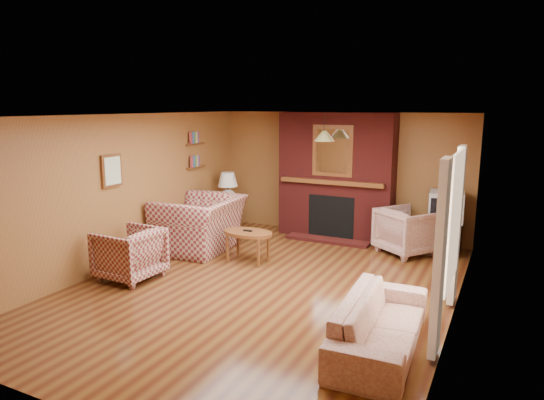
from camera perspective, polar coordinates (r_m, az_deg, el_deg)
The scene contains 20 objects.
floor at distance 6.98m, azimuth -0.89°, elevation -10.19°, with size 6.50×6.50×0.00m, color #441D0E.
ceiling at distance 6.50m, azimuth -0.95°, elevation 9.92°, with size 6.50×6.50×0.00m, color white.
wall_back at distance 9.60m, azimuth 8.06°, elevation 3.02°, with size 6.50×6.50×0.00m, color #985F2F.
wall_front at distance 4.14m, azimuth -22.37°, elevation -8.63°, with size 6.50×6.50×0.00m, color #985F2F.
wall_left at distance 8.08m, azimuth -16.86°, elevation 1.13°, with size 6.50×6.50×0.00m, color #985F2F.
wall_right at distance 5.94m, azimuth 21.03°, elevation -2.64°, with size 6.50×6.50×0.00m, color #985F2F.
fireplace at distance 9.35m, azimuth 7.54°, elevation 2.71°, with size 2.20×0.82×2.40m.
window_right at distance 5.77m, azimuth 20.30°, elevation -3.74°, with size 0.10×1.85×2.00m.
bookshelf at distance 9.44m, azimuth -8.84°, elevation 5.72°, with size 0.09×0.55×0.71m.
botanical_print at distance 7.79m, azimuth -18.34°, elevation 3.29°, with size 0.05×0.40×0.50m.
pendant_light at distance 8.62m, azimuth 6.18°, elevation 7.50°, with size 0.36×0.36×0.48m.
plaid_loveseat at distance 8.65m, azimuth -8.50°, elevation -2.81°, with size 1.45×1.27×0.94m, color maroon.
plaid_armchair at distance 7.49m, azimuth -16.43°, elevation -6.06°, with size 0.81×0.84×0.76m, color maroon.
floral_sofa at distance 5.38m, azimuth 12.63°, elevation -13.99°, with size 1.91×0.75×0.56m, color #C0B295.
floral_armchair at distance 8.69m, azimuth 15.62°, elevation -3.53°, with size 0.85×0.88×0.80m, color #C0B295.
coffee_table at distance 7.93m, azimuth -2.87°, elevation -4.16°, with size 0.86×0.53×0.53m.
side_table at distance 9.93m, azimuth -5.16°, elevation -2.09°, with size 0.41×0.41×0.54m, color brown.
table_lamp at distance 9.81m, azimuth -5.22°, elevation 1.55°, with size 0.40×0.40×0.66m.
tv_stand at distance 8.91m, azimuth 19.57°, elevation -4.15°, with size 0.53×0.48×0.57m, color black.
crt_tv at distance 8.78m, azimuth 19.80°, elevation -0.72°, with size 0.61×0.61×0.52m.
Camera 1 is at (3.00, -5.77, 2.54)m, focal length 32.00 mm.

